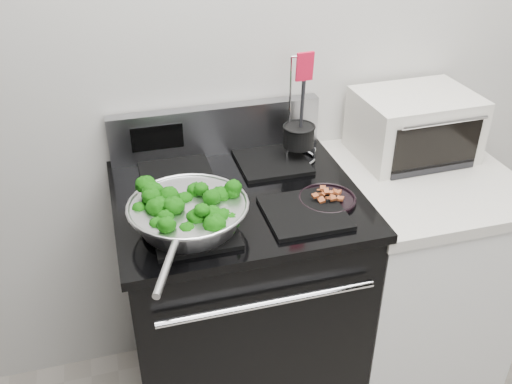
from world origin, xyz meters
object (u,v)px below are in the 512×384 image
object	(u,v)px
gas_range	(239,301)
toaster_oven	(414,125)
skillet	(188,214)
bacon_plate	(327,196)
utensil_holder	(298,142)

from	to	relation	value
gas_range	toaster_oven	bearing A→B (deg)	11.79
skillet	bacon_plate	distance (m)	0.45
gas_range	skillet	bearing A→B (deg)	-139.55
utensil_holder	toaster_oven	world-z (taller)	utensil_holder
skillet	toaster_oven	xyz separation A→B (m)	(0.89, 0.30, 0.03)
bacon_plate	utensil_holder	world-z (taller)	utensil_holder
skillet	toaster_oven	bearing A→B (deg)	39.55
skillet	toaster_oven	distance (m)	0.94
gas_range	utensil_holder	size ratio (longest dim) A/B	2.85
bacon_plate	toaster_oven	world-z (taller)	toaster_oven
gas_range	bacon_plate	bearing A→B (deg)	-24.29
gas_range	utensil_holder	bearing A→B (deg)	32.22
skillet	utensil_holder	size ratio (longest dim) A/B	1.37
gas_range	skillet	world-z (taller)	gas_range
gas_range	bacon_plate	size ratio (longest dim) A/B	6.14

